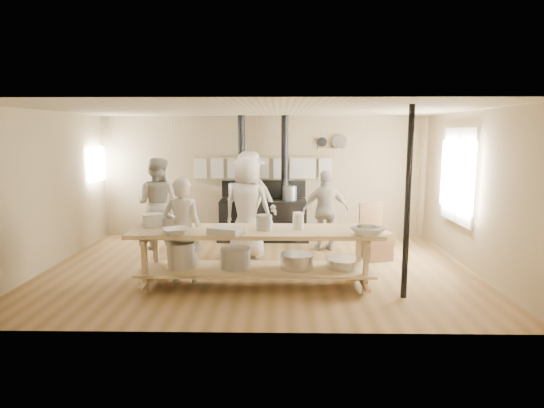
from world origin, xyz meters
name	(u,v)px	position (x,y,z in m)	size (l,w,h in m)	color
ground	(259,268)	(0.00, 0.00, 0.00)	(7.00, 7.00, 0.00)	brown
room_shell	(258,171)	(0.00, 0.00, 1.62)	(7.00, 7.00, 7.00)	tan
window_right	(459,176)	(3.47, 0.60, 1.50)	(0.09, 1.50, 1.65)	beige
left_opening	(97,164)	(-3.45, 2.00, 1.60)	(0.00, 0.90, 0.90)	white
stove	(263,215)	(-0.01, 2.12, 0.52)	(1.90, 0.75, 2.60)	black
towel_rail	(264,166)	(0.00, 2.40, 1.55)	(3.00, 0.04, 0.47)	tan
back_wall_shelf	(332,144)	(1.46, 2.43, 2.00)	(0.63, 0.14, 0.32)	tan
prep_table	(255,251)	(-0.01, -0.90, 0.52)	(3.60, 0.90, 0.85)	tan
support_post	(408,204)	(2.05, -1.35, 1.30)	(0.08, 0.08, 2.60)	black
cook_far_left	(183,231)	(-1.09, -0.76, 0.80)	(0.58, 0.38, 1.60)	#BDB5A8
cook_left	(158,204)	(-2.01, 1.28, 0.89)	(0.86, 0.67, 1.78)	#BDB5A8
cook_center	(247,208)	(-0.23, 0.67, 0.91)	(0.89, 0.58, 1.83)	#BDB5A8
cook_right	(326,211)	(1.23, 1.23, 0.77)	(0.90, 0.38, 1.54)	#BDB5A8
cook_by_window	(249,197)	(-0.28, 1.95, 0.94)	(1.21, 0.70, 1.87)	#BDB5A8
chair	(375,243)	(2.06, 0.61, 0.29)	(0.58, 0.58, 0.99)	#543521
bowl_white_a	(175,231)	(-1.10, -1.23, 0.89)	(0.35, 0.35, 0.08)	white
bowl_steel_a	(155,221)	(-1.55, -0.57, 0.90)	(0.31, 0.31, 0.10)	silver
bowl_white_b	(367,231)	(1.55, -1.23, 0.90)	(0.44, 0.44, 0.11)	white
bowl_steel_b	(367,231)	(1.55, -1.23, 0.91)	(0.37, 0.37, 0.12)	silver
roasting_pan	(226,231)	(-0.40, -1.23, 0.90)	(0.44, 0.29, 0.10)	#B2B2B7
mixing_bowl_large	(174,220)	(-1.26, -0.57, 0.92)	(0.41, 0.41, 0.13)	silver
bucket_galv	(264,222)	(0.12, -0.92, 0.96)	(0.23, 0.23, 0.22)	gray
deep_bowl_enamel	(153,220)	(-1.55, -0.71, 0.94)	(0.30, 0.30, 0.19)	white
pitcher	(298,221)	(0.62, -0.89, 0.97)	(0.16, 0.16, 0.25)	white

